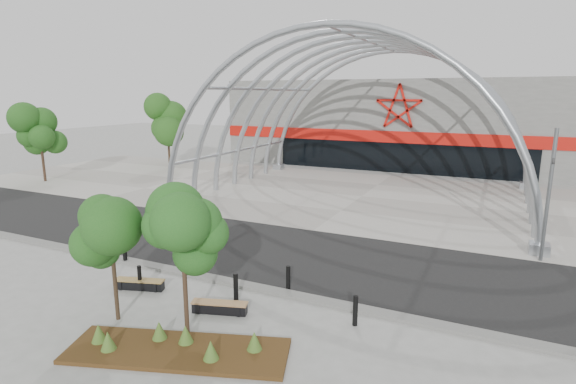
{
  "coord_description": "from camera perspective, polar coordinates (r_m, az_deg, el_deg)",
  "views": [
    {
      "loc": [
        8.12,
        -13.07,
        6.74
      ],
      "look_at": [
        0.0,
        4.0,
        2.6
      ],
      "focal_mm": 28.0,
      "sensor_mm": 36.0,
      "label": 1
    }
  ],
  "objects": [
    {
      "name": "arena_building",
      "position": [
        47.3,
        15.7,
        8.57
      ],
      "size": [
        34.0,
        15.24,
        8.0
      ],
      "color": "slate",
      "rests_on": "ground"
    },
    {
      "name": "street_tree_0",
      "position": [
        14.18,
        -21.59,
        -4.85
      ],
      "size": [
        1.68,
        1.68,
        3.84
      ],
      "color": "black",
      "rests_on": "ground"
    },
    {
      "name": "bollard_4",
      "position": [
        13.87,
        8.54,
        -14.69
      ],
      "size": [
        0.15,
        0.15,
        0.94
      ],
      "primitive_type": "cylinder",
      "color": "black",
      "rests_on": "ground"
    },
    {
      "name": "signal_pole",
      "position": [
        20.66,
        30.2,
        -0.2
      ],
      "size": [
        0.29,
        0.77,
        5.45
      ],
      "color": "slate",
      "rests_on": "ground"
    },
    {
      "name": "street_tree_1",
      "position": [
        12.81,
        -13.23,
        -5.91
      ],
      "size": [
        1.65,
        1.65,
        3.9
      ],
      "color": "black",
      "rests_on": "ground"
    },
    {
      "name": "bench_1",
      "position": [
        14.7,
        -8.67,
        -14.3
      ],
      "size": [
        1.8,
        0.89,
        0.37
      ],
      "color": "black",
      "rests_on": "ground"
    },
    {
      "name": "road",
      "position": [
        19.64,
        -0.63,
        -7.69
      ],
      "size": [
        140.0,
        7.0,
        0.02
      ],
      "primitive_type": "cube",
      "color": "black",
      "rests_on": "ground"
    },
    {
      "name": "planting_bed",
      "position": [
        12.99,
        -14.15,
        -18.54
      ],
      "size": [
        6.15,
        3.59,
        0.62
      ],
      "color": "#38280C",
      "rests_on": "ground"
    },
    {
      "name": "bg_tree_0",
      "position": [
        43.46,
        -15.11,
        9.16
      ],
      "size": [
        3.0,
        3.0,
        6.45
      ],
      "color": "black",
      "rests_on": "ground"
    },
    {
      "name": "ground",
      "position": [
        16.8,
        -5.99,
        -11.37
      ],
      "size": [
        140.0,
        140.0,
        0.0
      ],
      "primitive_type": "plane",
      "color": "gray",
      "rests_on": "ground"
    },
    {
      "name": "bollard_1",
      "position": [
        16.83,
        -18.31,
        -10.29
      ],
      "size": [
        0.14,
        0.14,
        0.88
      ],
      "primitive_type": "cylinder",
      "color": "black",
      "rests_on": "ground"
    },
    {
      "name": "bg_tree_2",
      "position": [
        39.65,
        -29.0,
        6.66
      ],
      "size": [
        2.55,
        2.55,
        5.38
      ],
      "color": "black",
      "rests_on": "ground"
    },
    {
      "name": "bollard_0",
      "position": [
        19.49,
        -20.04,
        -7.0
      ],
      "size": [
        0.17,
        0.17,
        1.06
      ],
      "primitive_type": "cylinder",
      "color": "black",
      "rests_on": "ground"
    },
    {
      "name": "vault_canopy",
      "position": [
        30.45,
        9.34,
        -0.57
      ],
      "size": [
        20.8,
        15.8,
        20.36
      ],
      "color": "#A3A9AF",
      "rests_on": "ground"
    },
    {
      "name": "kerb",
      "position": [
        16.58,
        -6.46,
        -11.49
      ],
      "size": [
        60.0,
        0.5,
        0.12
      ],
      "primitive_type": "cube",
      "color": "#63635F",
      "rests_on": "ground"
    },
    {
      "name": "bench_0",
      "position": [
        16.95,
        -18.31,
        -11.08
      ],
      "size": [
        1.79,
        0.9,
        0.37
      ],
      "color": "black",
      "rests_on": "ground"
    },
    {
      "name": "forecourt",
      "position": [
        30.45,
        9.34,
        -0.56
      ],
      "size": [
        60.0,
        17.0,
        0.04
      ],
      "primitive_type": "cube",
      "color": "#9D978E",
      "rests_on": "ground"
    },
    {
      "name": "bollard_3",
      "position": [
        15.21,
        -6.64,
        -11.96
      ],
      "size": [
        0.16,
        0.16,
        0.99
      ],
      "primitive_type": "cylinder",
      "color": "black",
      "rests_on": "ground"
    },
    {
      "name": "bollard_2",
      "position": [
        15.87,
        0.02,
        -10.94
      ],
      "size": [
        0.15,
        0.15,
        0.93
      ],
      "primitive_type": "cylinder",
      "color": "black",
      "rests_on": "ground"
    }
  ]
}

